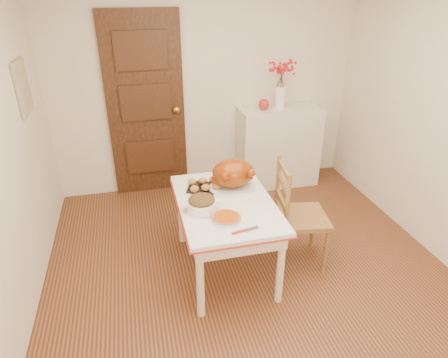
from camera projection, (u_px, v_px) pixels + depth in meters
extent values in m
cube|color=#46220E|center=(256.00, 287.00, 3.27)|extent=(3.50, 4.00, 0.00)
cube|color=silver|center=(206.00, 84.00, 4.43)|extent=(3.50, 0.00, 2.50)
cube|color=black|center=(146.00, 107.00, 4.36)|extent=(0.85, 0.06, 2.06)
cube|color=beige|center=(23.00, 87.00, 3.26)|extent=(0.03, 0.35, 0.45)
cube|color=beige|center=(278.00, 147.00, 4.77)|extent=(0.97, 0.43, 0.97)
sphere|color=red|center=(264.00, 104.00, 4.48)|extent=(0.13, 0.13, 0.13)
cylinder|color=#B14707|center=(226.00, 218.00, 2.92)|extent=(0.23, 0.23, 0.05)
cylinder|color=white|center=(220.00, 174.00, 3.53)|extent=(0.06, 0.06, 0.10)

